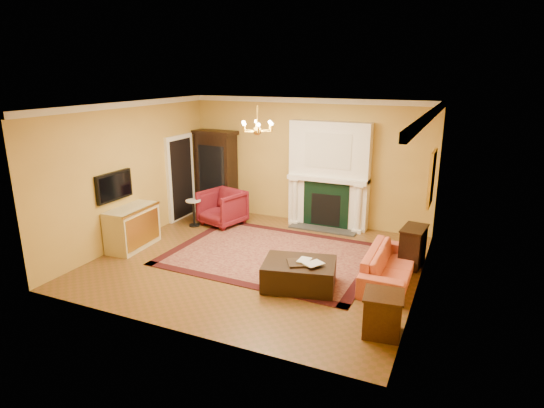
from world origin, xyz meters
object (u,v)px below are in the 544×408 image
Objects in this scene: wingback_armchair at (222,206)px; coral_sofa at (390,260)px; pedestal_table at (194,211)px; console_table at (413,247)px; china_cabinet at (216,174)px; end_table at (383,315)px; commode at (132,227)px; leather_ottoman at (299,274)px.

wingback_armchair is 0.48× the size of coral_sofa.
pedestal_table is 0.33× the size of coral_sofa.
console_table is (0.28, 0.84, -0.01)m from coral_sofa.
china_cabinet is 3.49× the size of end_table.
commode is at bearing 96.22° from coral_sofa.
end_table is at bearing -15.60° from commode.
commode is (-0.33, -2.91, -0.59)m from china_cabinet.
wingback_armchair reaches higher than pedestal_table.
pedestal_table is 1.10× the size of end_table.
china_cabinet is 1.70× the size of leather_ottoman.
china_cabinet is at bearing 142.70° from wingback_armchair.
console_table is 0.61× the size of leather_ottoman.
leather_ottoman is (-1.59, 0.89, -0.05)m from end_table.
leather_ottoman is (-1.65, -1.75, -0.13)m from console_table.
wingback_armchair is 5.53m from end_table.
commode is 0.97× the size of leather_ottoman.
wingback_armchair reaches higher than coral_sofa.
china_cabinet is at bearing 124.80° from leather_ottoman.
china_cabinet reaches higher than console_table.
pedestal_table is at bearing 150.28° from end_table.
commode is at bearing -90.93° from china_cabinet.
coral_sofa reaches higher than leather_ottoman.
end_table is (0.22, -1.80, -0.09)m from coral_sofa.
china_cabinet reaches higher than wingback_armchair.
leather_ottoman is (3.86, -0.31, -0.20)m from commode.
end_table is at bearing -41.96° from leather_ottoman.
console_table reaches higher than leather_ottoman.
leather_ottoman is at bearing -7.83° from commode.
commode reaches higher than coral_sofa.
wingback_armchair reaches higher than console_table.
wingback_armchair is 1.27× the size of console_table.
pedestal_table is 0.55× the size of commode.
coral_sofa is 1.81m from end_table.
china_cabinet is 6.61m from end_table.
pedestal_table reaches higher than leather_ottoman.
china_cabinet is 1.74× the size of commode.
leather_ottoman is at bearing -36.86° from china_cabinet.
wingback_armchair reaches higher than leather_ottoman.
leather_ottoman is at bearing -23.80° from wingback_armchair.
console_table is (5.18, -1.48, -0.66)m from china_cabinet.
coral_sofa is (5.23, 0.60, -0.06)m from commode.
commode is 2.01× the size of end_table.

